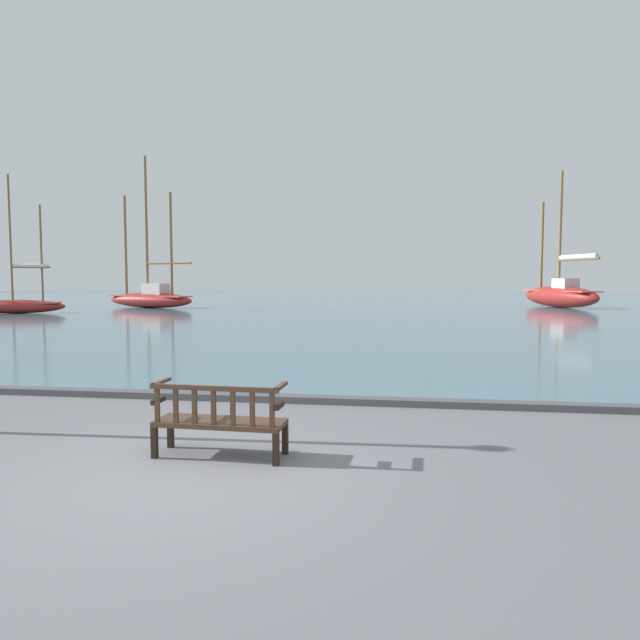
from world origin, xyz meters
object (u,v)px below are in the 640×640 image
(sailboat_far_port, at_px, (150,296))
(sailboat_far_starboard, at_px, (560,294))
(sailboat_mid_starboard, at_px, (16,303))
(park_bench, at_px, (219,419))

(sailboat_far_port, relative_size, sailboat_far_starboard, 1.09)
(sailboat_far_port, height_order, sailboat_mid_starboard, sailboat_far_port)
(sailboat_far_starboard, bearing_deg, park_bench, -110.50)
(sailboat_far_starboard, xyz_separation_m, sailboat_mid_starboard, (-33.77, -11.85, -0.36))
(park_bench, bearing_deg, sailboat_far_starboard, 69.50)
(park_bench, height_order, sailboat_far_port, sailboat_far_port)
(park_bench, distance_m, sailboat_far_starboard, 38.38)
(sailboat_far_port, xyz_separation_m, sailboat_mid_starboard, (-5.12, -7.16, -0.21))
(sailboat_far_port, height_order, sailboat_far_starboard, sailboat_far_port)
(park_bench, height_order, sailboat_far_starboard, sailboat_far_starboard)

